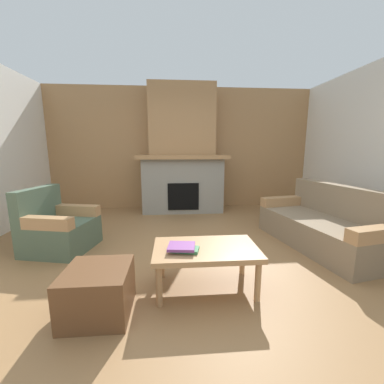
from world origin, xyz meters
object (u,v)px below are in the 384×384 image
object	(u,v)px
fireplace	(182,158)
armchair	(58,229)
coffee_table	(206,252)
couch	(324,226)
ottoman	(98,291)

from	to	relation	value
fireplace	armchair	size ratio (longest dim) A/B	2.99
fireplace	coffee_table	size ratio (longest dim) A/B	2.70
couch	fireplace	bearing A→B (deg)	131.14
armchair	couch	bearing A→B (deg)	-2.67
coffee_table	couch	bearing A→B (deg)	26.87
coffee_table	ottoman	bearing A→B (deg)	-162.68
fireplace	coffee_table	xyz separation A→B (m)	(0.09, -3.09, -0.79)
couch	armchair	bearing A→B (deg)	177.33
ottoman	armchair	bearing A→B (deg)	124.13
fireplace	armchair	xyz separation A→B (m)	(-1.78, -2.01, -0.87)
armchair	coffee_table	bearing A→B (deg)	-30.16
coffee_table	ottoman	size ratio (longest dim) A/B	1.92
couch	ottoman	xyz separation A→B (m)	(-2.75, -1.21, -0.09)
armchair	ottoman	size ratio (longest dim) A/B	1.74
fireplace	ottoman	bearing A→B (deg)	-103.98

